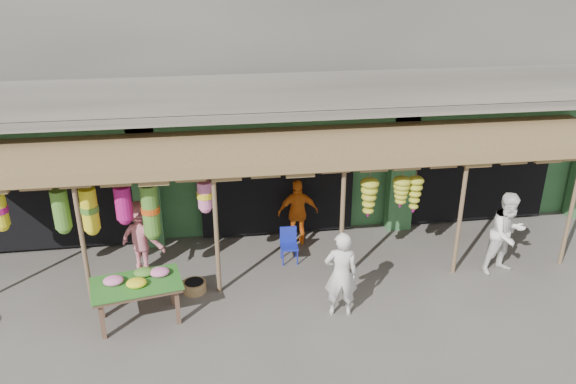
{
  "coord_description": "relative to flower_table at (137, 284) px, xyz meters",
  "views": [
    {
      "loc": [
        -1.56,
        -9.98,
        6.35
      ],
      "look_at": [
        0.09,
        1.0,
        1.59
      ],
      "focal_mm": 35.0,
      "sensor_mm": 36.0,
      "label": 1
    }
  ],
  "objects": [
    {
      "name": "person_right",
      "position": [
        7.53,
        0.61,
        0.14
      ],
      "size": [
        1.03,
        0.89,
        1.82
      ],
      "primitive_type": "imported",
      "rotation": [
        0.0,
        0.0,
        0.25
      ],
      "color": "white",
      "rests_on": "ground"
    },
    {
      "name": "flower_table",
      "position": [
        0.0,
        0.0,
        0.0
      ],
      "size": [
        1.75,
        1.22,
        0.96
      ],
      "rotation": [
        0.0,
        0.0,
        0.19
      ],
      "color": "brown",
      "rests_on": "ground"
    },
    {
      "name": "building",
      "position": [
        2.99,
        5.79,
        2.6
      ],
      "size": [
        16.4,
        6.8,
        7.0
      ],
      "color": "gray",
      "rests_on": "ground"
    },
    {
      "name": "awning",
      "position": [
        2.83,
        1.72,
        1.8
      ],
      "size": [
        14.0,
        2.7,
        2.79
      ],
      "color": "brown",
      "rests_on": "ground"
    },
    {
      "name": "person_vendor",
      "position": [
        3.4,
        2.52,
        0.03
      ],
      "size": [
        0.95,
        0.4,
        1.61
      ],
      "primitive_type": "imported",
      "rotation": [
        0.0,
        0.0,
        3.13
      ],
      "color": "orange",
      "rests_on": "ground"
    },
    {
      "name": "ground",
      "position": [
        2.99,
        0.92,
        -0.77
      ],
      "size": [
        80.0,
        80.0,
        0.0
      ],
      "primitive_type": "plane",
      "color": "#514C47",
      "rests_on": "ground"
    },
    {
      "name": "person_shopper",
      "position": [
        -0.07,
        1.8,
        0.04
      ],
      "size": [
        1.21,
        1.04,
        1.62
      ],
      "primitive_type": "imported",
      "rotation": [
        0.0,
        0.0,
        2.63
      ],
      "color": "#CC6C76",
      "rests_on": "ground"
    },
    {
      "name": "blue_chair",
      "position": [
        3.07,
        1.77,
        -0.34
      ],
      "size": [
        0.37,
        0.38,
        0.78
      ],
      "rotation": [
        0.0,
        0.0,
        -0.01
      ],
      "color": "#18259E",
      "rests_on": "ground"
    },
    {
      "name": "basket_right",
      "position": [
        0.99,
        0.8,
        -0.67
      ],
      "size": [
        0.63,
        0.63,
        0.22
      ],
      "primitive_type": "cylinder",
      "rotation": [
        0.0,
        0.0,
        0.41
      ],
      "color": "#A5894D",
      "rests_on": "ground"
    },
    {
      "name": "person_front",
      "position": [
        3.72,
        -0.36,
        0.09
      ],
      "size": [
        0.68,
        0.5,
        1.72
      ],
      "primitive_type": "imported",
      "rotation": [
        0.0,
        0.0,
        2.99
      ],
      "color": "silver",
      "rests_on": "ground"
    }
  ]
}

